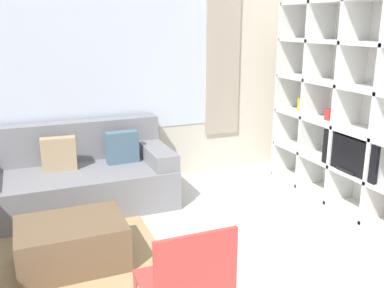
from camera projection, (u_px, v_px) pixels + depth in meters
wall_back at (99, 69)px, 4.71m from camera, size 5.99×0.11×2.70m
area_rug at (24, 266)px, 3.36m from camera, size 2.17×1.69×0.01m
shelving_unit at (369, 112)px, 4.09m from camera, size 0.37×2.60×2.08m
couch_main at (74, 179)px, 4.41m from camera, size 2.00×0.92×0.83m
ottoman at (72, 244)px, 3.33m from camera, size 0.82×0.59×0.37m
folding_chair at (188, 283)px, 2.26m from camera, size 0.44×0.46×0.86m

